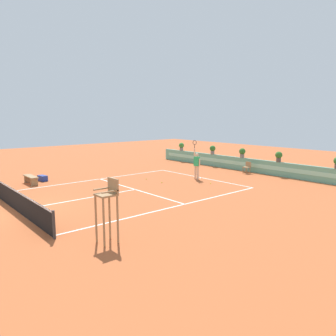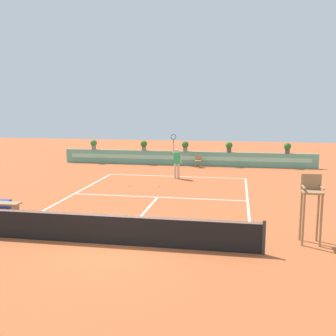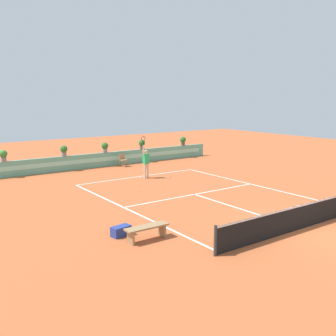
# 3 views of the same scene
# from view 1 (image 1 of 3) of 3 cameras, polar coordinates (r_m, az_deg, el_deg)

# --- Properties ---
(ground_plane) EXTENTS (60.00, 60.00, 0.00)m
(ground_plane) POSITION_cam_1_polar(r_m,az_deg,el_deg) (18.35, -6.84, -3.97)
(ground_plane) COLOR #B2562D
(court_lines) EXTENTS (8.32, 11.94, 0.01)m
(court_lines) POSITION_cam_1_polar(r_m,az_deg,el_deg) (18.74, -5.01, -3.65)
(court_lines) COLOR white
(court_lines) RESTS_ON ground
(net) EXTENTS (8.92, 0.10, 1.00)m
(net) POSITION_cam_1_polar(r_m,az_deg,el_deg) (15.81, -25.32, -5.02)
(net) COLOR #333333
(net) RESTS_ON ground
(back_wall_barrier) EXTENTS (18.00, 0.21, 1.00)m
(back_wall_barrier) POSITION_cam_1_polar(r_m,az_deg,el_deg) (25.42, 12.98, 0.66)
(back_wall_barrier) COLOR #60A88E
(back_wall_barrier) RESTS_ON ground
(umpire_chair) EXTENTS (0.60, 0.60, 2.14)m
(umpire_chair) POSITION_cam_1_polar(r_m,az_deg,el_deg) (10.75, -10.53, -6.07)
(umpire_chair) COLOR #99754C
(umpire_chair) RESTS_ON ground
(ball_kid_chair) EXTENTS (0.44, 0.44, 0.85)m
(ball_kid_chair) POSITION_cam_1_polar(r_m,az_deg,el_deg) (24.28, 13.79, 0.19)
(ball_kid_chair) COLOR #99754C
(ball_kid_chair) RESTS_ON ground
(bench_courtside) EXTENTS (1.60, 0.44, 0.51)m
(bench_courtside) POSITION_cam_1_polar(r_m,az_deg,el_deg) (21.58, -23.05, -1.64)
(bench_courtside) COLOR #99754C
(bench_courtside) RESTS_ON ground
(gear_bag) EXTENTS (0.75, 0.47, 0.36)m
(gear_bag) POSITION_cam_1_polar(r_m,az_deg,el_deg) (22.39, -21.25, -1.69)
(gear_bag) COLOR navy
(gear_bag) RESTS_ON ground
(tennis_player) EXTENTS (0.62, 0.26, 2.58)m
(tennis_player) POSITION_cam_1_polar(r_m,az_deg,el_deg) (21.35, 5.08, 0.77)
(tennis_player) COLOR beige
(tennis_player) RESTS_ON ground
(tennis_ball_near_baseline) EXTENTS (0.07, 0.07, 0.07)m
(tennis_ball_near_baseline) POSITION_cam_1_polar(r_m,az_deg,el_deg) (20.17, 7.53, -2.69)
(tennis_ball_near_baseline) COLOR #CCE033
(tennis_ball_near_baseline) RESTS_ON ground
(tennis_ball_mid_court) EXTENTS (0.07, 0.07, 0.07)m
(tennis_ball_mid_court) POSITION_cam_1_polar(r_m,az_deg,el_deg) (21.42, -3.86, -1.94)
(tennis_ball_mid_court) COLOR #CCE033
(tennis_ball_mid_court) RESTS_ON ground
(tennis_ball_by_sideline) EXTENTS (0.07, 0.07, 0.07)m
(tennis_ball_by_sideline) POSITION_cam_1_polar(r_m,az_deg,el_deg) (20.26, -1.10, -2.56)
(tennis_ball_by_sideline) COLOR #CCE033
(tennis_ball_by_sideline) RESTS_ON ground
(potted_plant_centre) EXTENTS (0.48, 0.48, 0.72)m
(potted_plant_centre) POSITION_cam_1_polar(r_m,az_deg,el_deg) (25.34, 12.96, 2.72)
(potted_plant_centre) COLOR gray
(potted_plant_centre) RESTS_ON back_wall_barrier
(potted_plant_left) EXTENTS (0.48, 0.48, 0.72)m
(potted_plant_left) POSITION_cam_1_polar(r_m,az_deg,el_deg) (27.22, 7.86, 3.29)
(potted_plant_left) COLOR gray
(potted_plant_left) RESTS_ON back_wall_barrier
(potted_plant_far_left) EXTENTS (0.48, 0.48, 0.72)m
(potted_plant_far_left) POSITION_cam_1_polar(r_m,az_deg,el_deg) (29.87, 2.39, 3.88)
(potted_plant_far_left) COLOR gray
(potted_plant_far_left) RESTS_ON back_wall_barrier
(potted_plant_right) EXTENTS (0.48, 0.48, 0.72)m
(potted_plant_right) POSITION_cam_1_polar(r_m,az_deg,el_deg) (23.65, 18.95, 2.01)
(potted_plant_right) COLOR #514C47
(potted_plant_right) RESTS_ON back_wall_barrier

